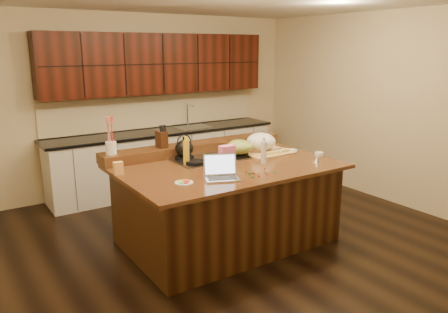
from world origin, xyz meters
TOP-DOWN VIEW (x-y plane):
  - room at (0.00, 0.00)m, footprint 5.52×5.02m
  - island at (0.00, 0.00)m, footprint 2.40×1.60m
  - back_ledge at (0.00, 0.70)m, footprint 2.40×0.30m
  - cooktop at (0.00, 0.30)m, footprint 0.92×0.52m
  - back_counter at (0.30, 2.23)m, footprint 3.70×0.66m
  - kettle at (-0.30, 0.43)m, footprint 0.22×0.22m
  - green_bowl at (0.30, 0.17)m, footprint 0.36×0.36m
  - laptop at (-0.34, -0.41)m, footprint 0.41×0.37m
  - oil_bottle at (-0.38, 0.24)m, footprint 0.09×0.09m
  - vinegar_bottle at (0.37, -0.20)m, footprint 0.08×0.08m
  - wooden_tray at (0.67, 0.21)m, footprint 0.63×0.50m
  - ramekin_a at (1.15, -0.29)m, footprint 0.11×0.11m
  - ramekin_b at (0.99, 0.00)m, footprint 0.12×0.12m
  - ramekin_c at (0.98, 0.41)m, footprint 0.12×0.12m
  - strainer_bowl at (0.60, 0.26)m, footprint 0.32×0.32m
  - kitchen_timer at (0.91, -0.49)m, footprint 0.10×0.10m
  - pink_bag at (-0.20, -0.30)m, footprint 0.16×0.08m
  - candy_plate at (-0.73, -0.36)m, footprint 0.21×0.21m
  - package_box at (-1.15, 0.28)m, footprint 0.10×0.08m
  - utensil_crock at (-1.07, 0.70)m, footprint 0.13×0.13m
  - knife_block at (-0.45, 0.70)m, footprint 0.10×0.16m
  - gumdrop_0 at (0.23, -0.40)m, footprint 0.02×0.02m
  - gumdrop_1 at (0.01, -0.57)m, footprint 0.02×0.02m
  - gumdrop_2 at (0.13, -0.55)m, footprint 0.02×0.02m
  - gumdrop_3 at (0.15, -0.50)m, footprint 0.02×0.02m
  - gumdrop_4 at (0.01, -0.58)m, footprint 0.02×0.02m
  - gumdrop_5 at (-0.27, -0.60)m, footprint 0.02×0.02m
  - gumdrop_6 at (-0.21, -0.41)m, footprint 0.02×0.02m
  - gumdrop_7 at (-0.03, -0.46)m, footprint 0.02×0.02m
  - gumdrop_8 at (0.02, -0.49)m, footprint 0.02×0.02m
  - gumdrop_9 at (0.22, -0.58)m, footprint 0.02×0.02m
  - gumdrop_10 at (-0.01, -0.39)m, footprint 0.02×0.02m
  - gumdrop_11 at (0.00, -0.45)m, footprint 0.02×0.02m
  - gumdrop_12 at (-0.26, -0.52)m, footprint 0.02×0.02m
  - gumdrop_13 at (-0.07, -0.58)m, footprint 0.02×0.02m

SIDE VIEW (x-z plane):
  - island at x=0.00m, z-range 0.00..0.92m
  - candy_plate at x=-0.73m, z-range 0.92..0.93m
  - gumdrop_0 at x=0.23m, z-range 0.92..0.94m
  - gumdrop_1 at x=0.01m, z-range 0.92..0.94m
  - gumdrop_2 at x=0.13m, z-range 0.92..0.94m
  - gumdrop_3 at x=0.15m, z-range 0.92..0.94m
  - gumdrop_4 at x=0.01m, z-range 0.92..0.94m
  - gumdrop_5 at x=-0.27m, z-range 0.92..0.94m
  - gumdrop_6 at x=-0.21m, z-range 0.92..0.94m
  - gumdrop_7 at x=-0.03m, z-range 0.92..0.94m
  - gumdrop_8 at x=0.02m, z-range 0.92..0.94m
  - gumdrop_9 at x=0.22m, z-range 0.92..0.94m
  - gumdrop_10 at x=-0.01m, z-range 0.92..0.94m
  - gumdrop_11 at x=0.00m, z-range 0.92..0.94m
  - gumdrop_12 at x=-0.26m, z-range 0.92..0.94m
  - gumdrop_13 at x=-0.07m, z-range 0.92..0.94m
  - cooktop at x=0.00m, z-range 0.91..0.96m
  - ramekin_a at x=1.15m, z-range 0.92..0.96m
  - ramekin_b at x=0.99m, z-range 0.92..0.96m
  - ramekin_c at x=0.98m, z-range 0.92..0.96m
  - kitchen_timer at x=0.91m, z-range 0.92..0.99m
  - strainer_bowl at x=0.60m, z-range 0.92..1.01m
  - back_ledge at x=0.00m, z-range 0.92..1.04m
  - laptop at x=-0.34m, z-range 0.87..1.10m
  - back_counter at x=0.30m, z-range -0.22..2.18m
  - package_box at x=-1.15m, z-range 0.92..1.05m
  - wooden_tray at x=0.67m, z-range 0.91..1.16m
  - vinegar_bottle at x=0.37m, z-range 0.92..1.17m
  - green_bowl at x=0.30m, z-range 0.97..1.14m
  - oil_bottle at x=-0.38m, z-range 0.92..1.19m
  - kettle at x=-0.30m, z-range 0.97..1.16m
  - pink_bag at x=-0.20m, z-range 0.92..1.22m
  - utensil_crock at x=-1.07m, z-range 1.04..1.18m
  - knife_block at x=-0.45m, z-range 1.04..1.23m
  - room at x=0.00m, z-range -0.01..2.71m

